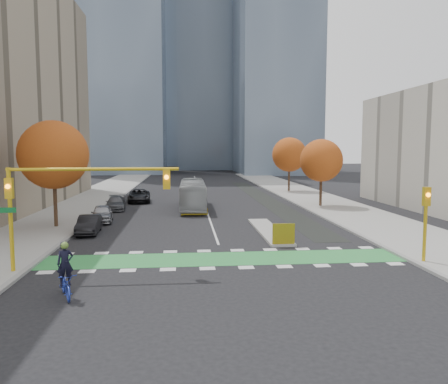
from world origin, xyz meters
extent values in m
plane|color=black|center=(0.00, 0.00, 0.00)|extent=(300.00, 300.00, 0.00)
cube|color=gray|center=(-13.50, 20.00, 0.07)|extent=(7.00, 120.00, 0.15)
cube|color=gray|center=(13.50, 20.00, 0.07)|extent=(7.00, 120.00, 0.15)
cube|color=gray|center=(-10.00, 20.00, 0.07)|extent=(0.30, 120.00, 0.16)
cube|color=gray|center=(10.00, 20.00, 0.07)|extent=(0.30, 120.00, 0.16)
cube|color=#2C873E|center=(0.00, 1.50, 0.01)|extent=(20.00, 3.00, 0.01)
cube|color=silver|center=(0.00, 40.00, 0.01)|extent=(0.15, 70.00, 0.01)
cube|color=black|center=(7.50, 30.00, 0.01)|extent=(2.50, 50.00, 0.01)
cube|color=gray|center=(4.00, 9.00, 0.08)|extent=(1.60, 10.00, 0.16)
cube|color=yellow|center=(4.00, 4.20, 0.80)|extent=(1.40, 0.12, 1.30)
cube|color=#47566B|center=(-18.00, 90.00, 35.00)|extent=(22.00, 22.00, 70.00)
cube|color=#47566B|center=(6.00, 110.00, 45.00)|extent=(20.00, 20.00, 90.00)
cube|color=#47566B|center=(20.00, 85.00, 30.00)|extent=(18.00, 24.00, 60.00)
cube|color=#47566B|center=(-4.00, 140.00, 40.00)|extent=(26.00, 26.00, 80.00)
cylinder|color=#332114|center=(-12.00, 12.00, 2.62)|extent=(0.28, 0.28, 5.25)
sphere|color=#9E3413|center=(-12.00, 12.00, 5.62)|extent=(5.20, 5.20, 5.20)
cylinder|color=#332114|center=(12.00, 22.00, 2.27)|extent=(0.28, 0.28, 4.55)
sphere|color=#9E3413|center=(12.00, 22.00, 4.88)|extent=(4.40, 4.40, 4.40)
cylinder|color=#332114|center=(12.50, 38.00, 2.45)|extent=(0.28, 0.28, 4.90)
sphere|color=#9E3413|center=(12.50, 38.00, 5.25)|extent=(4.80, 4.80, 4.80)
cylinder|color=#BF9914|center=(-10.50, -0.50, 2.60)|extent=(0.20, 0.20, 5.20)
cylinder|color=#BF9914|center=(-6.50, -0.50, 5.10)|extent=(8.20, 0.16, 0.16)
cube|color=#BF9914|center=(-10.50, -0.50, 4.20)|extent=(0.35, 0.28, 1.00)
sphere|color=orange|center=(-10.50, -0.68, 4.30)|extent=(0.22, 0.22, 0.22)
cube|color=#BF9914|center=(-3.00, -0.50, 4.60)|extent=(0.35, 0.28, 1.00)
sphere|color=orange|center=(-3.00, -0.68, 4.70)|extent=(0.22, 0.22, 0.22)
cube|color=#0C5926|center=(-10.50, -0.90, 3.20)|extent=(0.85, 0.04, 0.25)
cylinder|color=#BF9914|center=(10.50, -0.50, 2.00)|extent=(0.18, 0.18, 4.00)
cube|color=#BF9914|center=(10.50, -0.50, 3.60)|extent=(0.35, 0.28, 1.00)
sphere|color=orange|center=(10.50, -0.68, 3.70)|extent=(0.22, 0.22, 0.22)
imported|color=#22349D|center=(-7.00, -4.23, 0.53)|extent=(1.44, 2.13, 1.06)
imported|color=black|center=(-7.00, -4.23, 1.43)|extent=(0.77, 0.65, 1.80)
sphere|color=#597F2D|center=(-7.00, -4.23, 2.18)|extent=(0.31, 0.31, 0.31)
imported|color=#9DA1A4|center=(-1.32, 21.83, 1.47)|extent=(2.59, 10.59, 2.94)
imported|color=#9A9A9F|center=(-9.00, 14.52, 0.71)|extent=(2.15, 4.32, 1.42)
imported|color=black|center=(-9.00, 9.52, 0.66)|extent=(1.61, 4.09, 1.32)
imported|color=#4A4B4F|center=(-9.00, 21.79, 0.67)|extent=(2.25, 4.73, 1.33)
imported|color=black|center=(-7.32, 27.95, 0.73)|extent=(2.79, 5.40, 1.46)
camera|label=1|loc=(-2.11, -22.15, 6.10)|focal=35.00mm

